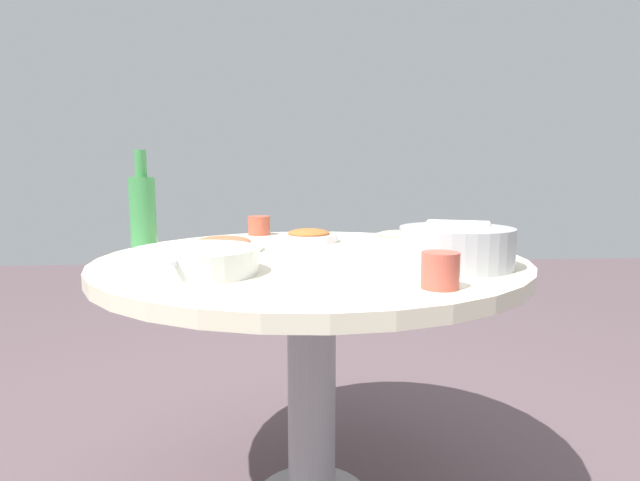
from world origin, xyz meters
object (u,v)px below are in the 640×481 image
object	(u,v)px
dish_noodles	(400,237)
dish_tofu_braise	(223,245)
tea_cup_far	(259,225)
dish_stirfry	(309,236)
rice_bowl	(456,246)
round_dining_table	(311,302)
green_bottle	(143,212)
soup_bowl	(196,261)
tea_cup_near	(440,270)

from	to	relation	value
dish_noodles	dish_tofu_braise	size ratio (longest dim) A/B	0.90
dish_tofu_braise	tea_cup_far	world-z (taller)	tea_cup_far
dish_stirfry	rice_bowl	bearing A→B (deg)	-144.93
round_dining_table	tea_cup_far	bearing A→B (deg)	19.16
dish_tofu_braise	green_bottle	world-z (taller)	green_bottle
rice_bowl	dish_stirfry	world-z (taller)	rice_bowl
soup_bowl	green_bottle	size ratio (longest dim) A/B	1.08
dish_stirfry	green_bottle	world-z (taller)	green_bottle
dish_tofu_braise	tea_cup_near	bearing A→B (deg)	-136.94
soup_bowl	dish_stirfry	world-z (taller)	soup_bowl
dish_stirfry	tea_cup_near	xyz separation A→B (m)	(-0.68, -0.22, 0.02)
dish_noodles	tea_cup_near	xyz separation A→B (m)	(-0.67, 0.08, 0.02)
green_bottle	tea_cup_near	xyz separation A→B (m)	(-0.49, -0.69, -0.08)
round_dining_table	rice_bowl	distance (m)	0.42
rice_bowl	tea_cup_near	world-z (taller)	rice_bowl
dish_stirfry	tea_cup_far	bearing A→B (deg)	42.67
round_dining_table	dish_noodles	world-z (taller)	dish_noodles
tea_cup_far	dish_noodles	bearing A→B (deg)	-112.95
dish_stirfry	dish_tofu_braise	distance (m)	0.31
dish_stirfry	dish_noodles	size ratio (longest dim) A/B	0.93
soup_bowl	dish_tofu_braise	bearing A→B (deg)	-3.38
dish_stirfry	dish_tofu_braise	bearing A→B (deg)	124.30
rice_bowl	dish_noodles	size ratio (longest dim) A/B	1.29
dish_stirfry	tea_cup_near	size ratio (longest dim) A/B	2.61
soup_bowl	tea_cup_near	size ratio (longest dim) A/B	4.16
dish_tofu_braise	tea_cup_far	distance (m)	0.37
round_dining_table	green_bottle	size ratio (longest dim) A/B	3.96
dish_noodles	soup_bowl	bearing A→B (deg)	130.49
dish_tofu_braise	dish_stirfry	bearing A→B (deg)	-55.70
round_dining_table	rice_bowl	xyz separation A→B (m)	(-0.18, -0.33, 0.18)
soup_bowl	dish_noodles	bearing A→B (deg)	-49.51
soup_bowl	dish_stirfry	size ratio (longest dim) A/B	1.59
rice_bowl	round_dining_table	bearing A→B (deg)	61.61
dish_noodles	green_bottle	bearing A→B (deg)	103.10
dish_stirfry	dish_noodles	xyz separation A→B (m)	(-0.01, -0.30, -0.00)
round_dining_table	dish_tofu_braise	size ratio (longest dim) A/B	4.90
dish_noodles	dish_tofu_braise	bearing A→B (deg)	106.14
soup_bowl	dish_stirfry	bearing A→B (deg)	-28.63
soup_bowl	dish_noodles	xyz separation A→B (m)	(0.49, -0.57, -0.01)
round_dining_table	soup_bowl	xyz separation A→B (m)	(-0.22, 0.27, 0.16)
soup_bowl	dish_tofu_braise	size ratio (longest dim) A/B	1.33
green_bottle	dish_stirfry	bearing A→B (deg)	-67.71
soup_bowl	dish_tofu_braise	distance (m)	0.33
rice_bowl	soup_bowl	bearing A→B (deg)	93.60
round_dining_table	tea_cup_far	distance (m)	0.52
rice_bowl	tea_cup_near	xyz separation A→B (m)	(-0.22, 0.11, -0.01)
dish_noodles	rice_bowl	bearing A→B (deg)	-176.38
tea_cup_far	soup_bowl	bearing A→B (deg)	171.31
dish_tofu_braise	tea_cup_near	world-z (taller)	tea_cup_near
rice_bowl	dish_noodles	distance (m)	0.45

